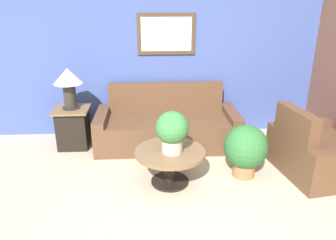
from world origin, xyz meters
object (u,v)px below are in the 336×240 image
(armchair, at_px, (316,153))
(coffee_table, at_px, (170,160))
(potted_plant_floor, at_px, (246,149))
(table_lamp, at_px, (68,81))
(couch_main, at_px, (167,127))
(side_table, at_px, (73,127))
(potted_plant_on_table, at_px, (172,130))

(armchair, relative_size, coffee_table, 1.41)
(coffee_table, bearing_deg, armchair, 4.14)
(potted_plant_floor, bearing_deg, table_lamp, 156.41)
(couch_main, bearing_deg, table_lamp, -179.71)
(side_table, distance_m, potted_plant_on_table, 1.98)
(table_lamp, xyz_separation_m, potted_plant_floor, (2.48, -1.08, -0.68))
(potted_plant_on_table, xyz_separation_m, potted_plant_floor, (0.99, 0.15, -0.35))
(coffee_table, height_order, potted_plant_floor, potted_plant_floor)
(side_table, relative_size, potted_plant_floor, 0.90)
(coffee_table, xyz_separation_m, potted_plant_on_table, (0.02, -0.03, 0.42))
(armchair, xyz_separation_m, potted_plant_on_table, (-1.98, -0.17, 0.46))
(side_table, xyz_separation_m, potted_plant_on_table, (1.49, -1.24, 0.42))
(armchair, distance_m, side_table, 3.63)
(couch_main, xyz_separation_m, table_lamp, (-1.50, -0.01, 0.79))
(armchair, bearing_deg, potted_plant_on_table, 86.16)
(armchair, distance_m, potted_plant_on_table, 2.04)
(armchair, bearing_deg, couch_main, 52.60)
(armchair, xyz_separation_m, potted_plant_floor, (-0.99, -0.02, 0.11))
(coffee_table, relative_size, side_table, 1.39)
(coffee_table, distance_m, side_table, 1.90)
(side_table, distance_m, potted_plant_floor, 2.71)
(side_table, relative_size, table_lamp, 1.02)
(side_table, xyz_separation_m, table_lamp, (0.00, -0.00, 0.76))
(potted_plant_floor, bearing_deg, side_table, 156.41)
(potted_plant_floor, bearing_deg, potted_plant_on_table, -171.28)
(coffee_table, xyz_separation_m, side_table, (-1.47, 1.21, -0.00))
(table_lamp, relative_size, potted_plant_on_table, 1.19)
(couch_main, height_order, coffee_table, couch_main)
(couch_main, distance_m, side_table, 1.50)
(side_table, bearing_deg, potted_plant_floor, -23.59)
(couch_main, relative_size, table_lamp, 3.56)
(armchair, relative_size, table_lamp, 1.99)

